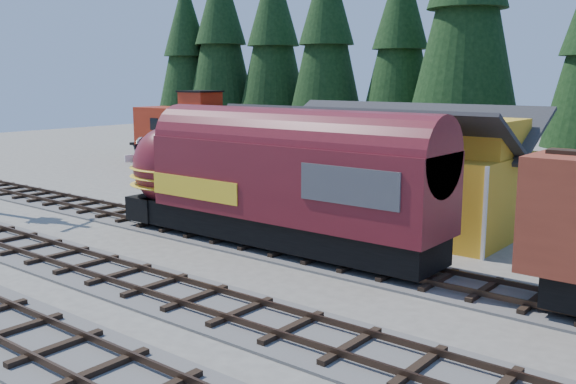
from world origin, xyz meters
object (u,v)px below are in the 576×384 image
Objects in this scene: depot at (382,157)px; pickup_truck_a at (219,183)px; pickup_truck_b at (168,175)px; caboose at (192,132)px; locomotive at (260,185)px.

depot is 9.89m from pickup_truck_a.
caboose is at bearing 51.89° from pickup_truck_b.
locomotive is 2.35× the size of pickup_truck_a.
depot reaches higher than pickup_truck_b.
locomotive is at bearing -103.44° from depot.
pickup_truck_b is at bearing 97.66° from pickup_truck_a.
pickup_truck_a is (-9.65, -0.57, -2.08)m from depot.
caboose is 9.74m from pickup_truck_b.
caboose is 1.55× the size of pickup_truck_a.
depot is 1.30× the size of caboose.
locomotive is at bearing -103.08° from pickup_truck_b.
caboose reaches higher than pickup_truck_b.
pickup_truck_a is 4.85m from pickup_truck_b.
pickup_truck_b is at bearing -51.70° from caboose.
locomotive is 2.76× the size of pickup_truck_b.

